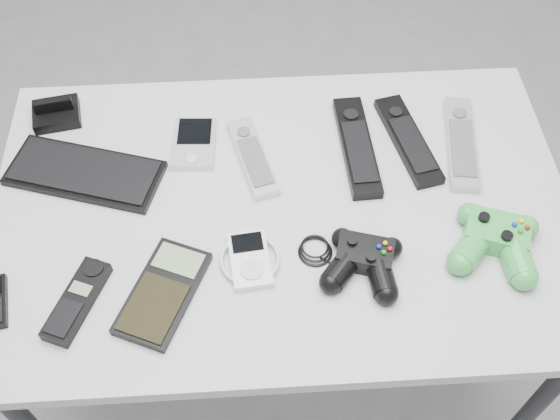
{
  "coord_description": "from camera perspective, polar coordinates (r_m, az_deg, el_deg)",
  "views": [
    {
      "loc": [
        -0.05,
        -0.66,
        1.67
      ],
      "look_at": [
        -0.01,
        0.02,
        0.73
      ],
      "focal_mm": 42.0,
      "sensor_mm": 36.0,
      "label": 1
    }
  ],
  "objects": [
    {
      "name": "remote_black_b",
      "position": [
        1.3,
        11.09,
        6.05
      ],
      "size": [
        0.1,
        0.24,
        0.02
      ],
      "primitive_type": "cube",
      "rotation": [
        0.0,
        0.0,
        0.22
      ],
      "color": "black",
      "rests_on": "desk"
    },
    {
      "name": "floor",
      "position": [
        1.79,
        0.4,
        -14.39
      ],
      "size": [
        3.5,
        3.5,
        0.0
      ],
      "primitive_type": "plane",
      "color": "slate",
      "rests_on": "ground"
    },
    {
      "name": "controller_green",
      "position": [
        1.18,
        18.3,
        -2.42
      ],
      "size": [
        0.2,
        0.2,
        0.05
      ],
      "primitive_type": null,
      "rotation": [
        0.0,
        0.0,
        -0.34
      ],
      "color": "#267E22",
      "rests_on": "desk"
    },
    {
      "name": "remote_black_a",
      "position": [
        1.28,
        6.71,
        5.59
      ],
      "size": [
        0.07,
        0.25,
        0.02
      ],
      "primitive_type": "cube",
      "rotation": [
        0.0,
        0.0,
        0.04
      ],
      "color": "black",
      "rests_on": "desk"
    },
    {
      "name": "remote_silver_a",
      "position": [
        1.25,
        -2.41,
        4.67
      ],
      "size": [
        0.1,
        0.2,
        0.02
      ],
      "primitive_type": "cube",
      "rotation": [
        0.0,
        0.0,
        0.25
      ],
      "color": "silver",
      "rests_on": "desk"
    },
    {
      "name": "mp3_player",
      "position": [
        1.12,
        -2.64,
        -4.33
      ],
      "size": [
        0.12,
        0.12,
        0.02
      ],
      "primitive_type": "cube",
      "rotation": [
        0.0,
        0.0,
        0.11
      ],
      "color": "white",
      "rests_on": "desk"
    },
    {
      "name": "dock_bracket",
      "position": [
        1.39,
        -19.01,
        8.27
      ],
      "size": [
        0.1,
        0.09,
        0.05
      ],
      "primitive_type": "cube",
      "rotation": [
        0.0,
        0.0,
        0.18
      ],
      "color": "black",
      "rests_on": "desk"
    },
    {
      "name": "pda",
      "position": [
        1.29,
        -7.49,
        5.82
      ],
      "size": [
        0.09,
        0.13,
        0.02
      ],
      "primitive_type": "cube",
      "rotation": [
        0.0,
        0.0,
        -0.06
      ],
      "color": "silver",
      "rests_on": "desk"
    },
    {
      "name": "cordless_handset",
      "position": [
        1.13,
        -17.26,
        -7.54
      ],
      "size": [
        0.1,
        0.16,
        0.02
      ],
      "primitive_type": "cube",
      "rotation": [
        0.0,
        0.0,
        -0.39
      ],
      "color": "black",
      "rests_on": "desk"
    },
    {
      "name": "desk",
      "position": [
        1.24,
        0.13,
        -1.36
      ],
      "size": [
        1.06,
        0.68,
        0.71
      ],
      "color": "#ACACAF",
      "rests_on": "floor"
    },
    {
      "name": "controller_black",
      "position": [
        1.11,
        7.3,
        -4.34
      ],
      "size": [
        0.26,
        0.2,
        0.04
      ],
      "primitive_type": null,
      "rotation": [
        0.0,
        0.0,
        -0.29
      ],
      "color": "black",
      "rests_on": "desk"
    },
    {
      "name": "pda_keyboard",
      "position": [
        1.28,
        -16.64,
        3.15
      ],
      "size": [
        0.31,
        0.2,
        0.02
      ],
      "primitive_type": "cube",
      "rotation": [
        0.0,
        0.0,
        -0.3
      ],
      "color": "black",
      "rests_on": "desk"
    },
    {
      "name": "calculator",
      "position": [
        1.1,
        -10.16,
        -7.06
      ],
      "size": [
        0.16,
        0.21,
        0.02
      ],
      "primitive_type": "cube",
      "rotation": [
        0.0,
        0.0,
        -0.41
      ],
      "color": "black",
      "rests_on": "desk"
    },
    {
      "name": "remote_silver_b",
      "position": [
        1.32,
        15.49,
        5.7
      ],
      "size": [
        0.09,
        0.24,
        0.02
      ],
      "primitive_type": "cube",
      "rotation": [
        0.0,
        0.0,
        -0.15
      ],
      "color": "#AEAEB5",
      "rests_on": "desk"
    }
  ]
}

